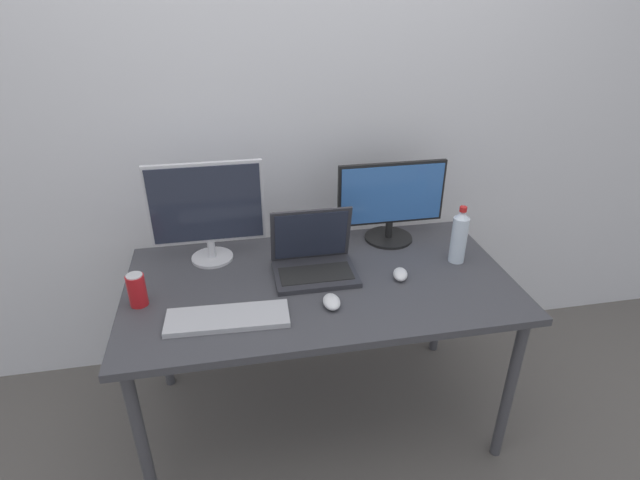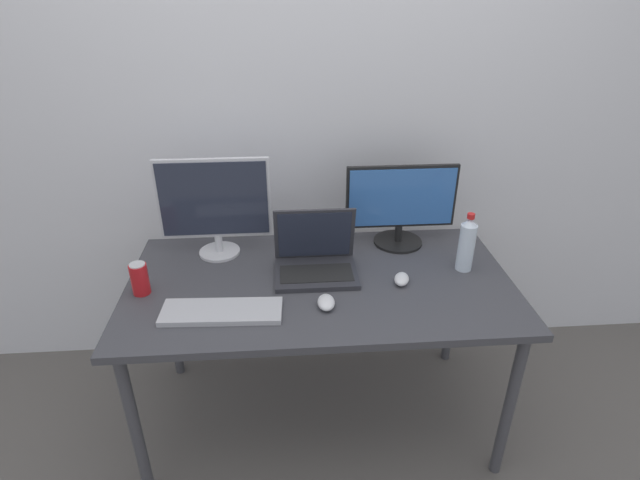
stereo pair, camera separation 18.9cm
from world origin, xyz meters
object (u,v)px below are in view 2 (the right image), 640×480
object	(u,v)px
monitor_left	(215,204)
laptop_silver	(315,258)
keyboard_main	(222,312)
monitor_center	(401,204)
soda_can_near_keyboard	(140,279)
mouse_by_keyboard	(402,279)
work_desk	(320,293)
mouse_by_laptop	(326,302)
water_bottle	(467,244)

from	to	relation	value
monitor_left	laptop_silver	world-z (taller)	monitor_left
monitor_left	keyboard_main	world-z (taller)	monitor_left
monitor_center	keyboard_main	bearing A→B (deg)	-146.89
monitor_center	soda_can_near_keyboard	distance (m)	1.11
mouse_by_keyboard	soda_can_near_keyboard	xyz separation A→B (m)	(-1.00, 0.01, 0.05)
work_desk	keyboard_main	world-z (taller)	keyboard_main
work_desk	mouse_by_laptop	xyz separation A→B (m)	(0.01, -0.18, 0.08)
monitor_left	monitor_center	bearing A→B (deg)	2.57
laptop_silver	mouse_by_laptop	size ratio (longest dim) A/B	3.31
keyboard_main	mouse_by_keyboard	world-z (taller)	mouse_by_keyboard
keyboard_main	water_bottle	size ratio (longest dim) A/B	1.71
monitor_center	water_bottle	bearing A→B (deg)	-47.75
monitor_left	mouse_by_keyboard	world-z (taller)	monitor_left
laptop_silver	monitor_left	bearing A→B (deg)	156.23
mouse_by_laptop	monitor_center	bearing A→B (deg)	53.73
laptop_silver	water_bottle	size ratio (longest dim) A/B	1.31
mouse_by_keyboard	mouse_by_laptop	distance (m)	0.34
laptop_silver	monitor_center	bearing A→B (deg)	28.98
laptop_silver	water_bottle	xyz separation A→B (m)	(0.61, -0.03, 0.05)
monitor_center	soda_can_near_keyboard	xyz separation A→B (m)	(-1.06, -0.32, -0.13)
work_desk	keyboard_main	distance (m)	0.42
laptop_silver	mouse_by_laptop	xyz separation A→B (m)	(0.02, -0.25, -0.04)
water_bottle	soda_can_near_keyboard	distance (m)	1.28
water_bottle	monitor_left	bearing A→B (deg)	168.45
monitor_left	laptop_silver	xyz separation A→B (m)	(0.41, -0.18, -0.17)
monitor_left	mouse_by_keyboard	size ratio (longest dim) A/B	5.09
mouse_by_keyboard	water_bottle	bearing A→B (deg)	34.62
keyboard_main	mouse_by_laptop	world-z (taller)	mouse_by_laptop
monitor_center	mouse_by_laptop	xyz separation A→B (m)	(-0.37, -0.46, -0.17)
monitor_left	monitor_center	world-z (taller)	monitor_left
monitor_left	keyboard_main	xyz separation A→B (m)	(0.05, -0.45, -0.22)
mouse_by_keyboard	laptop_silver	bearing A→B (deg)	177.90
water_bottle	keyboard_main	bearing A→B (deg)	-165.97
work_desk	water_bottle	size ratio (longest dim) A/B	6.08
mouse_by_keyboard	water_bottle	distance (m)	0.31
work_desk	monitor_center	distance (m)	0.54
keyboard_main	water_bottle	world-z (taller)	water_bottle
monitor_center	laptop_silver	size ratio (longest dim) A/B	1.47
laptop_silver	mouse_by_keyboard	xyz separation A→B (m)	(0.33, -0.12, -0.04)
mouse_by_laptop	soda_can_near_keyboard	distance (m)	0.71
work_desk	soda_can_near_keyboard	xyz separation A→B (m)	(-0.68, -0.04, 0.13)
keyboard_main	monitor_center	bearing A→B (deg)	35.71
monitor_left	mouse_by_laptop	distance (m)	0.64
mouse_by_keyboard	water_bottle	size ratio (longest dim) A/B	0.37
work_desk	monitor_center	size ratio (longest dim) A/B	3.15
monitor_center	laptop_silver	world-z (taller)	monitor_center
monitor_center	soda_can_near_keyboard	bearing A→B (deg)	-162.99
monitor_left	laptop_silver	size ratio (longest dim) A/B	1.42
keyboard_main	mouse_by_keyboard	size ratio (longest dim) A/B	4.69
mouse_by_laptop	water_bottle	world-z (taller)	water_bottle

